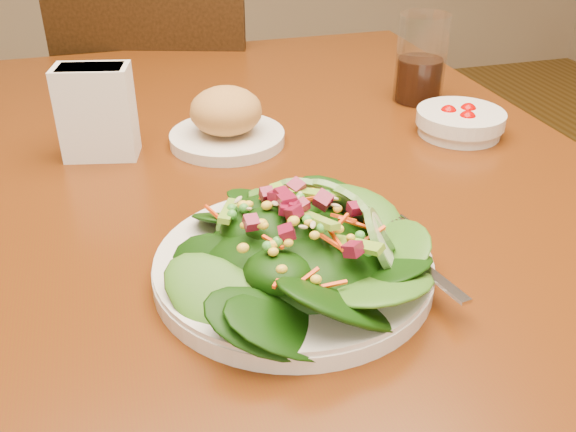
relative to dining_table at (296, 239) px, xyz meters
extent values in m
cube|color=#4D1E09|center=(0.00, 0.00, 0.08)|extent=(0.90, 1.40, 0.04)
cylinder|color=black|center=(-0.39, 0.64, -0.29)|extent=(0.07, 0.07, 0.71)
cylinder|color=black|center=(0.39, 0.64, -0.29)|extent=(0.07, 0.07, 0.71)
cube|color=black|center=(-0.07, 0.91, -0.18)|extent=(0.58, 0.58, 0.04)
cylinder|color=black|center=(0.18, 1.04, -0.42)|extent=(0.04, 0.04, 0.45)
cylinder|color=black|center=(-0.20, 1.16, -0.42)|extent=(0.04, 0.04, 0.45)
cylinder|color=black|center=(0.06, 0.66, -0.42)|extent=(0.04, 0.04, 0.45)
cylinder|color=black|center=(-0.32, 0.78, -0.42)|extent=(0.04, 0.04, 0.45)
cube|color=black|center=(-0.14, 0.70, 0.10)|extent=(0.43, 0.16, 0.50)
cylinder|color=white|center=(-0.07, -0.22, 0.11)|extent=(0.30, 0.30, 0.02)
ellipsoid|color=black|center=(-0.07, -0.22, 0.14)|extent=(0.20, 0.20, 0.04)
cube|color=silver|center=(0.06, -0.25, 0.12)|extent=(0.05, 0.18, 0.01)
cylinder|color=white|center=(-0.07, 0.14, 0.11)|extent=(0.18, 0.18, 0.02)
ellipsoid|color=tan|center=(-0.07, 0.14, 0.15)|extent=(0.11, 0.11, 0.07)
cylinder|color=white|center=(0.29, 0.07, 0.12)|extent=(0.14, 0.14, 0.04)
sphere|color=#B50100|center=(0.31, 0.08, 0.13)|extent=(0.03, 0.03, 0.03)
sphere|color=#B50100|center=(0.27, 0.08, 0.13)|extent=(0.03, 0.03, 0.03)
sphere|color=#B50100|center=(0.29, 0.05, 0.13)|extent=(0.03, 0.03, 0.03)
cylinder|color=silver|center=(0.30, 0.23, 0.18)|extent=(0.09, 0.09, 0.15)
cylinder|color=black|center=(0.30, 0.23, 0.14)|extent=(0.08, 0.08, 0.08)
cube|color=white|center=(-0.25, 0.15, 0.17)|extent=(0.11, 0.08, 0.13)
cube|color=white|center=(-0.25, 0.15, 0.18)|extent=(0.10, 0.06, 0.11)
camera|label=1|loc=(-0.23, -0.76, 0.50)|focal=40.00mm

